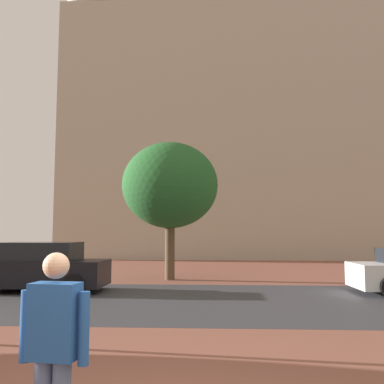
{
  "coord_description": "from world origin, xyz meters",
  "views": [
    {
      "loc": [
        0.49,
        -3.46,
        1.9
      ],
      "look_at": [
        -0.25,
        11.11,
        3.29
      ],
      "focal_mm": 39.54,
      "sensor_mm": 36.0,
      "label": 1
    }
  ],
  "objects": [
    {
      "name": "landmark_building",
      "position": [
        2.27,
        31.53,
        11.93
      ],
      "size": [
        26.52,
        12.29,
        40.23
      ],
      "color": "#B2A893",
      "rests_on": "ground_plane"
    },
    {
      "name": "tree_curb_far",
      "position": [
        -1.28,
        13.71,
        3.81
      ],
      "size": [
        3.92,
        3.92,
        5.59
      ],
      "color": "brown",
      "rests_on": "ground_plane"
    },
    {
      "name": "person_skater",
      "position": [
        -0.82,
        0.07,
        0.96
      ],
      "size": [
        0.61,
        0.33,
        1.73
      ],
      "color": "slate",
      "rests_on": "ground_plane"
    },
    {
      "name": "ground_plane",
      "position": [
        0.0,
        10.0,
        0.0
      ],
      "size": [
        120.0,
        120.0,
        0.0
      ],
      "primitive_type": "plane",
      "color": "brown"
    },
    {
      "name": "street_asphalt_strip",
      "position": [
        0.0,
        8.63,
        0.0
      ],
      "size": [
        120.0,
        6.99,
        0.0
      ],
      "primitive_type": "cube",
      "color": "#38383D",
      "rests_on": "ground_plane"
    },
    {
      "name": "car_black",
      "position": [
        -5.14,
        10.17,
        0.75
      ],
      "size": [
        4.25,
        2.0,
        1.58
      ],
      "color": "black",
      "rests_on": "ground_plane"
    }
  ]
}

